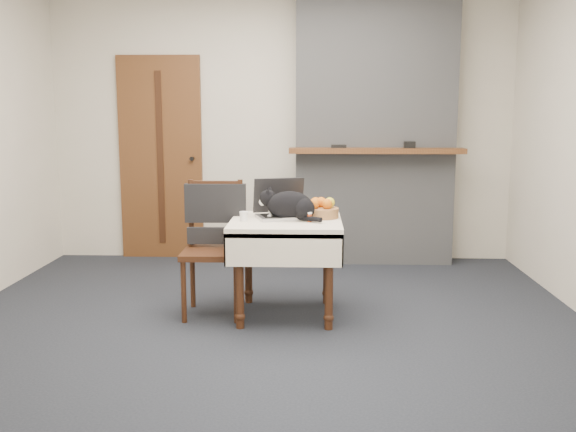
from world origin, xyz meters
The scene contains 12 objects.
ground centered at (0.00, 0.00, 0.00)m, with size 4.50×4.50×0.00m, color black.
room_shell centered at (0.00, 0.46, 1.76)m, with size 4.52×4.01×2.61m.
door centered at (-1.20, 1.97, 1.00)m, with size 0.82×0.10×2.00m.
chimney centered at (0.90, 1.85, 1.30)m, with size 1.62×0.48×2.60m.
side_table centered at (0.12, 0.11, 0.59)m, with size 0.78×0.78×0.70m.
laptop centered at (0.09, 0.22, 0.77)m, with size 0.45×0.42×0.28m.
cat centered at (0.16, 0.11, 0.80)m, with size 0.46×0.28×0.23m.
cream_jar centered at (-0.17, 0.05, 0.73)m, with size 0.06×0.06×0.07m, color white.
pill_bottle centered at (0.29, 0.02, 0.74)m, with size 0.03×0.03×0.07m.
fruit_basket centered at (0.37, 0.21, 0.76)m, with size 0.25×0.25×0.14m.
desk_clutter centered at (0.28, 0.17, 0.70)m, with size 0.12×0.01×0.01m, color black.
chair centered at (-0.40, 0.20, 0.62)m, with size 0.45×0.43×0.97m.
Camera 1 is at (0.30, -4.35, 1.45)m, focal length 40.00 mm.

